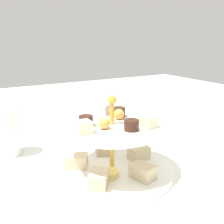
{
  "coord_description": "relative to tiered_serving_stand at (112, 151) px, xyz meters",
  "views": [
    {
      "loc": [
        0.46,
        -0.27,
        0.29
      ],
      "look_at": [
        0.0,
        0.0,
        0.14
      ],
      "focal_mm": 41.87,
      "sensor_mm": 36.0,
      "label": 1
    }
  ],
  "objects": [
    {
      "name": "ground_plane",
      "position": [
        -0.0,
        0.0,
        -0.05
      ],
      "size": [
        2.4,
        2.4,
        0.0
      ],
      "primitive_type": "plane",
      "color": "silver"
    },
    {
      "name": "tiered_serving_stand",
      "position": [
        0.0,
        0.0,
        0.0
      ],
      "size": [
        0.27,
        0.27,
        0.18
      ],
      "color": "white",
      "rests_on": "ground_plane"
    },
    {
      "name": "water_glass_tall_right",
      "position": [
        -0.21,
        -0.19,
        0.01
      ],
      "size": [
        0.07,
        0.07,
        0.12
      ],
      "primitive_type": "cylinder",
      "color": "silver",
      "rests_on": "ground_plane"
    },
    {
      "name": "butter_knife_left",
      "position": [
        -0.26,
        0.21,
        -0.05
      ],
      "size": [
        0.12,
        0.14,
        0.0
      ],
      "primitive_type": "cube",
      "rotation": [
        0.0,
        0.0,
        4.03
      ],
      "color": "silver",
      "rests_on": "ground_plane"
    }
  ]
}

